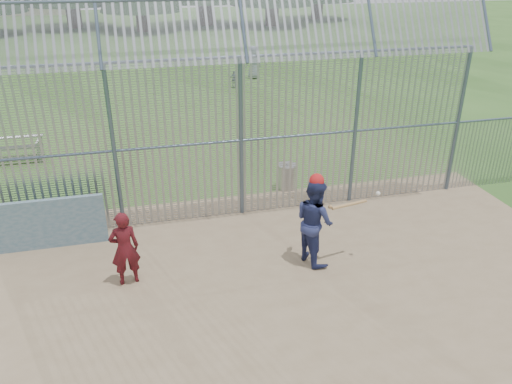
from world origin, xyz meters
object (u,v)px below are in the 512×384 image
object	(u,v)px
batter	(314,221)
dugout_wall	(48,224)
trash_can	(287,176)
onlooker	(125,248)

from	to	relation	value
batter	dugout_wall	bearing A→B (deg)	55.34
trash_can	onlooker	bearing A→B (deg)	-141.40
batter	onlooker	distance (m)	3.95
dugout_wall	trash_can	distance (m)	6.42
onlooker	trash_can	size ratio (longest dim) A/B	1.95
dugout_wall	trash_can	bearing A→B (deg)	15.94
onlooker	trash_can	bearing A→B (deg)	-149.76
onlooker	batter	bearing A→B (deg)	169.83
batter	onlooker	xyz separation A→B (m)	(-3.94, 0.12, -0.16)
trash_can	batter	bearing A→B (deg)	-98.39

